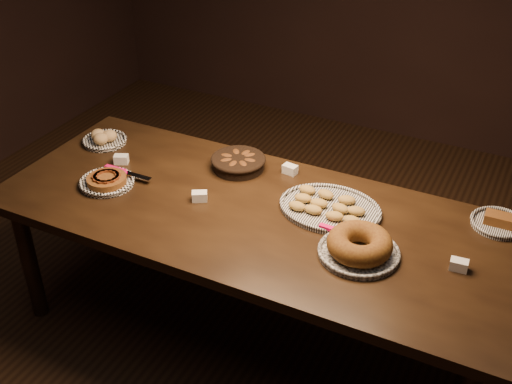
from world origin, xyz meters
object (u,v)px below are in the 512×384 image
at_px(buffet_table, 253,224).
at_px(apple_tart_plate, 107,181).
at_px(bundt_cake_plate, 359,246).
at_px(madeleine_platter, 329,207).

bearing_deg(buffet_table, apple_tart_plate, -171.24).
distance_m(apple_tart_plate, bundt_cake_plate, 1.26).
relative_size(apple_tart_plate, madeleine_platter, 0.68).
bearing_deg(apple_tart_plate, madeleine_platter, 6.71).
xyz_separation_m(madeleine_platter, bundt_cake_plate, (0.23, -0.25, 0.03)).
bearing_deg(bundt_cake_plate, apple_tart_plate, -160.90).
distance_m(apple_tart_plate, madeleine_platter, 1.07).
bearing_deg(bundt_cake_plate, madeleine_platter, 150.48).
xyz_separation_m(apple_tart_plate, bundt_cake_plate, (1.26, 0.02, 0.02)).
bearing_deg(apple_tart_plate, bundt_cake_plate, -6.96).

